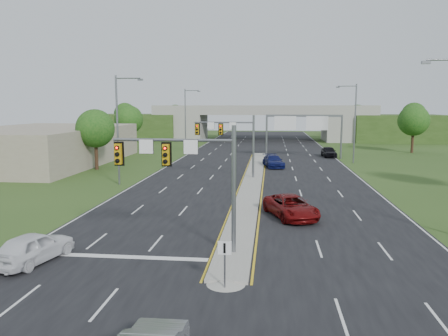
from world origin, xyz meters
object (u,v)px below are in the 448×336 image
Objects in this scene: car_far_b at (273,161)px; signal_mast_near at (191,168)px; car_white at (34,247)px; car_far_c at (329,152)px; overpass at (263,125)px; sign_gantry at (303,124)px; keep_right_sign at (225,256)px; car_far_a at (291,207)px; signal_mast_far at (233,136)px.

signal_mast_near is at bearing -109.46° from car_far_b.
signal_mast_near is 1.50× the size of car_white.
car_white reaches higher than car_far_b.
car_far_c reaches higher than car_white.
car_far_b is (12.35, 36.76, -0.02)m from car_white.
signal_mast_near is 80.11m from overpass.
sign_gantry is 2.41× the size of car_far_c.
keep_right_sign reaches higher than car_far_a.
signal_mast_far is 1.24× the size of car_far_a.
sign_gantry reaches higher than car_far_b.
overpass is at bearing 100.79° from sign_gantry.
keep_right_sign is (2.26, -4.45, -3.21)m from signal_mast_near.
car_far_a is (3.42, -71.59, -2.75)m from overpass.
overpass is at bearing 90.00° from keep_right_sign.
signal_mast_far is 11.29m from car_far_b.
car_far_b is at bearing -113.07° from sign_gantry.
sign_gantry is 50.27m from car_white.
keep_right_sign is (2.26, -29.45, -3.21)m from signal_mast_far.
car_far_b is at bearing 64.79° from signal_mast_far.
signal_mast_near is 1.30× the size of car_far_b.
signal_mast_near is 49.16m from car_far_c.
signal_mast_far reaches higher than car_white.
car_far_a is 1.18× the size of car_far_c.
overpass is at bearing 80.80° from car_far_b.
signal_mast_far is 28.56m from car_white.
overpass reaches higher than signal_mast_far.
car_far_b is at bearing -128.57° from car_far_c.
overpass reaches higher than car_white.
car_far_c is (11.00, 51.63, -0.68)m from keep_right_sign.
car_far_a is at bearing -99.45° from car_far_b.
overpass is 71.72m from car_far_a.
car_far_c is at bearing 74.30° from signal_mast_near.
signal_mast_far is at bearing -92.35° from overpass.
sign_gantry is 2.48× the size of car_white.
signal_mast_near is 45.88m from sign_gantry.
signal_mast_near is at bearing -90.00° from signal_mast_far.
car_white is 38.78m from car_far_b.
keep_right_sign is 0.41× the size of car_far_b.
sign_gantry reaches higher than car_far_c.
keep_right_sign is 52.80m from car_far_c.
car_far_b is at bearing 86.71° from keep_right_sign.
car_far_a is 39.43m from car_far_c.
keep_right_sign is 84.55m from overpass.
sign_gantry is (6.68, 49.45, 3.72)m from keep_right_sign.
car_white is at bearing -106.10° from signal_mast_far.
car_far_a is at bearing -87.26° from overpass.
keep_right_sign reaches higher than car_white.
car_far_a is at bearing -71.01° from signal_mast_far.
keep_right_sign is 10.38m from car_white.
keep_right_sign is 0.03× the size of overpass.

